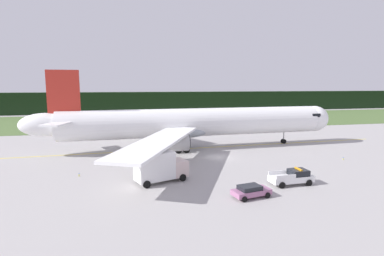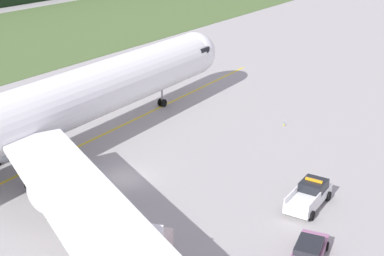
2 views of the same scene
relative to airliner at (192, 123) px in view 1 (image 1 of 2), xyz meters
name	(u,v)px [view 1 (image 1 of 2)]	position (x,y,z in m)	size (l,w,h in m)	color
ground	(218,157)	(2.57, -7.97, -4.78)	(320.00, 320.00, 0.00)	#9F9C9B
grass_verge	(170,120)	(2.57, 45.95, -4.76)	(320.00, 46.05, 0.04)	#4B6533
distant_tree_line	(159,102)	(2.57, 78.85, -0.42)	(288.00, 7.32, 8.73)	black
taxiway_centerline_main	(196,148)	(0.74, 0.02, -4.78)	(77.90, 0.30, 0.01)	yellow
airliner	(192,123)	(0.00, 0.00, 0.00)	(58.43, 52.02, 14.31)	white
ops_pickup_truck	(293,177)	(7.22, -22.93, -3.88)	(5.30, 2.37, 1.94)	white
catering_truck	(159,167)	(-8.28, -18.60, -2.81)	(6.89, 4.47, 3.97)	beige
staff_car	(251,191)	(0.62, -25.74, -4.08)	(4.39, 2.65, 1.30)	#9D6188
taxiway_edge_light_east	(343,158)	(21.56, -13.94, -4.54)	(0.12, 0.12, 0.44)	yellow
taxiway_edge_light_west	(79,175)	(-18.32, -13.94, -4.56)	(0.12, 0.12, 0.40)	yellow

